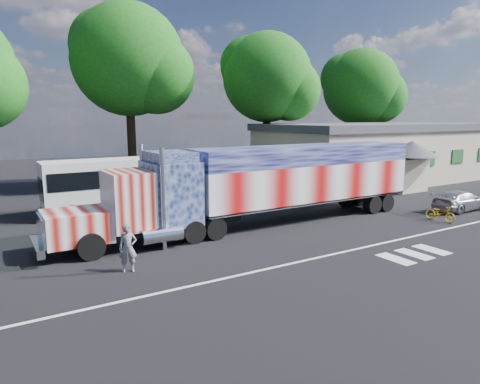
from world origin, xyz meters
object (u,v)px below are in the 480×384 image
tree_n_mid (130,61)px  tree_far_ne (362,88)px  parked_car (461,201)px  bicycle (440,213)px  semi_truck (268,182)px  woman (128,248)px  tree_ne_a (269,78)px  coach_bus (138,183)px

tree_n_mid → tree_far_ne: (27.13, 0.81, -1.14)m
parked_car → tree_far_ne: (12.51, 20.28, 8.44)m
bicycle → tree_far_ne: tree_far_ne is taller
semi_truck → woman: semi_truck is taller
woman → tree_n_mid: (6.46, 19.27, 9.28)m
tree_far_ne → tree_ne_a: tree_far_ne is taller
tree_far_ne → tree_n_mid: bearing=-178.3°
coach_bus → tree_n_mid: bearing=73.4°
semi_truck → woman: 9.36m
semi_truck → parked_car: (12.39, -3.42, -1.71)m
coach_bus → tree_far_ne: tree_far_ne is taller
semi_truck → tree_far_ne: bearing=34.1°
coach_bus → tree_far_ne: bearing=17.6°
semi_truck → tree_far_ne: 30.82m
semi_truck → tree_n_mid: 18.03m
bicycle → tree_ne_a: 19.36m
parked_car → tree_far_ne: 25.28m
bicycle → tree_n_mid: size_ratio=0.12×
woman → semi_truck: bearing=37.9°
semi_truck → tree_far_ne: tree_far_ne is taller
bicycle → tree_n_mid: (-10.94, 20.56, 9.75)m
semi_truck → tree_n_mid: tree_n_mid is taller
parked_car → tree_n_mid: size_ratio=0.29×
coach_bus → woman: 11.40m
tree_far_ne → parked_car: bearing=-121.7°
tree_ne_a → coach_bus: bearing=-158.8°
coach_bus → tree_far_ne: 32.00m
coach_bus → bicycle: bearing=-41.5°
woman → tree_n_mid: tree_n_mid is taller
semi_truck → tree_far_ne: size_ratio=1.58×
coach_bus → tree_n_mid: 12.36m
bicycle → tree_ne_a: bearing=84.1°
semi_truck → bicycle: semi_truck is taller
coach_bus → bicycle: 18.09m
parked_car → bicycle: size_ratio=2.47×
tree_n_mid → tree_far_ne: bearing=1.7°
woman → tree_n_mid: size_ratio=0.12×
bicycle → tree_far_ne: (16.18, 21.37, 8.60)m
coach_bus → woman: bearing=-110.0°
semi_truck → tree_n_mid: bearing=97.9°
tree_ne_a → tree_n_mid: bearing=163.9°
parked_car → bicycle: bearing=105.8°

